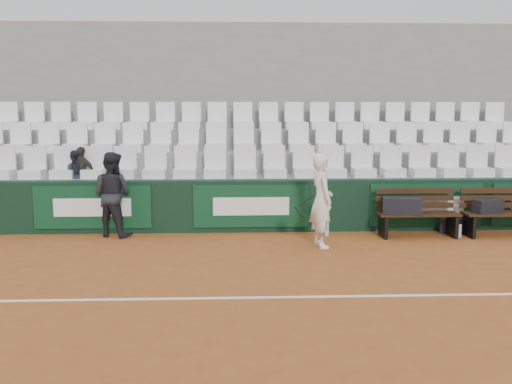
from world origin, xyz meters
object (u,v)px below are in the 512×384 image
at_px(sports_bag_right, 488,206).
at_px(tennis_player, 321,200).
at_px(sports_bag_ground, 451,225).
at_px(bench_right, 503,224).
at_px(sports_bag_left, 402,206).
at_px(spectator_c, 74,153).
at_px(bench_left, 418,225).
at_px(water_bottle_near, 327,228).
at_px(water_bottle_far, 460,231).
at_px(spectator_b, 81,151).
at_px(ball_kid, 112,194).

distance_m(sports_bag_right, tennis_player, 3.30).
bearing_deg(sports_bag_ground, bench_right, -22.94).
height_order(bench_right, sports_bag_right, sports_bag_right).
relative_size(sports_bag_left, sports_bag_right, 1.30).
bearing_deg(spectator_c, sports_bag_left, 163.02).
bearing_deg(bench_left, water_bottle_near, 174.90).
xyz_separation_m(water_bottle_far, spectator_c, (-7.33, 1.26, 1.38)).
bearing_deg(bench_left, sports_bag_left, -172.74).
bearing_deg(water_bottle_near, sports_bag_ground, 4.28).
bearing_deg(sports_bag_right, water_bottle_near, 176.66).
xyz_separation_m(bench_right, sports_bag_ground, (-0.85, 0.36, -0.08)).
relative_size(bench_right, sports_bag_left, 2.17).
distance_m(spectator_b, spectator_c, 0.15).
xyz_separation_m(bench_left, bench_right, (1.62, -0.03, 0.00)).
height_order(sports_bag_ground, water_bottle_far, sports_bag_ground).
bearing_deg(water_bottle_far, sports_bag_left, 176.09).
bearing_deg(sports_bag_right, spectator_b, 171.42).
relative_size(sports_bag_left, spectator_b, 0.64).
bearing_deg(spectator_c, sports_bag_ground, 167.44).
xyz_separation_m(sports_bag_left, spectator_b, (-6.12, 1.18, 0.94)).
xyz_separation_m(sports_bag_left, water_bottle_near, (-1.35, 0.19, -0.46)).
bearing_deg(water_bottle_near, tennis_player, -106.38).
xyz_separation_m(bench_left, water_bottle_far, (0.75, -0.11, -0.10)).
xyz_separation_m(water_bottle_near, ball_kid, (-4.01, 0.15, 0.65)).
xyz_separation_m(bench_right, spectator_c, (-8.20, 1.17, 1.28)).
height_order(sports_bag_ground, water_bottle_near, sports_bag_ground).
relative_size(spectator_b, spectator_c, 1.07).
bearing_deg(bench_left, ball_kid, 176.98).
xyz_separation_m(sports_bag_ground, spectator_c, (-7.35, 0.81, 1.36)).
height_order(sports_bag_left, ball_kid, ball_kid).
bearing_deg(spectator_c, water_bottle_near, 162.29).
bearing_deg(water_bottle_far, spectator_c, 170.27).
bearing_deg(sports_bag_ground, tennis_player, -159.20).
xyz_separation_m(bench_left, tennis_player, (-1.92, -0.69, 0.59)).
relative_size(bench_right, spectator_c, 1.50).
bearing_deg(tennis_player, bench_left, 19.73).
relative_size(sports_bag_left, spectator_c, 0.69).
bearing_deg(spectator_c, bench_left, 163.88).
distance_m(water_bottle_far, spectator_b, 7.44).
relative_size(sports_bag_right, sports_bag_ground, 1.15).
bearing_deg(sports_bag_right, tennis_player, -168.33).
distance_m(sports_bag_ground, water_bottle_near, 2.45).
distance_m(sports_bag_right, ball_kid, 6.99).
bearing_deg(water_bottle_far, bench_left, 171.35).
bearing_deg(water_bottle_far, sports_bag_right, 9.43).
bearing_deg(ball_kid, bench_right, -160.66).
relative_size(bench_left, sports_bag_left, 2.17).
xyz_separation_m(sports_bag_left, water_bottle_far, (1.08, -0.07, -0.47)).
height_order(sports_bag_right, sports_bag_ground, sports_bag_right).
bearing_deg(water_bottle_far, bench_right, 5.84).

